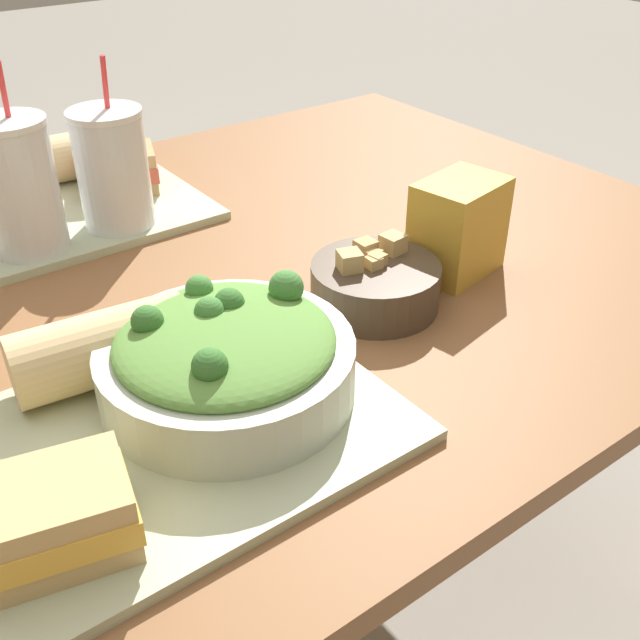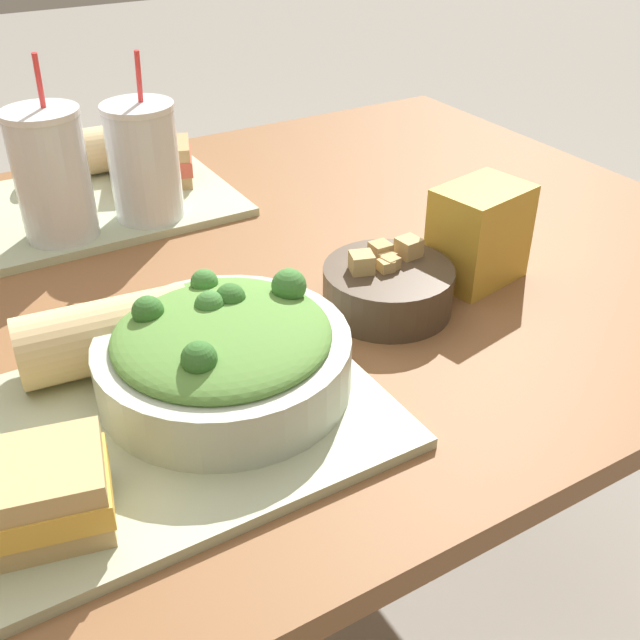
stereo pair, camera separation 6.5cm
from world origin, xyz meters
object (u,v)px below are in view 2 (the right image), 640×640
Objects in this scene: chip_bag at (479,234)px; baguette_near at (108,335)px; drink_cup_red at (144,165)px; salad_bowl at (223,352)px; soup_bowl at (388,286)px; drink_cup_dark at (53,179)px; sandwich_far at (154,163)px; baguette_far at (89,151)px; sandwich_near at (34,495)px.

baguette_near is at bearing 165.28° from chip_bag.
salad_bowl is at bearing -100.11° from drink_cup_red.
drink_cup_red is at bearing -19.40° from baguette_near.
drink_cup_dark reaches higher than soup_bowl.
soup_bowl is 1.09× the size of sandwich_far.
baguette_far is 1.35× the size of chip_bag.
salad_bowl is at bearing 179.33° from baguette_far.
soup_bowl is at bearing -56.79° from sandwich_far.
sandwich_near is 0.58m from drink_cup_red.
baguette_far reaches higher than sandwich_near.
chip_bag is at bearing 8.94° from salad_bowl.
chip_bag is at bearing 1.97° from soup_bowl.
chip_bag reaches higher than baguette_near.
drink_cup_dark is at bearing 96.73° from salad_bowl.
baguette_far is (-0.18, 0.58, 0.02)m from soup_bowl.
sandwich_far is at bearing 33.14° from drink_cup_dark.
drink_cup_dark reaches higher than sandwich_near.
chip_bag reaches higher than soup_bowl.
drink_cup_dark reaches higher than baguette_far.
salad_bowl reaches higher than baguette_near.
soup_bowl is at bearing 12.97° from salad_bowl.
salad_bowl is at bearing -167.03° from soup_bowl.
drink_cup_dark is at bearing 128.69° from chip_bag.
chip_bag is at bearing -42.10° from sandwich_far.
drink_cup_red is (-0.16, 0.37, 0.06)m from soup_bowl.
salad_bowl is 0.43m from drink_cup_dark.
soup_bowl is (0.23, 0.05, -0.02)m from salad_bowl.
drink_cup_red is at bearing 113.18° from soup_bowl.
soup_bowl is at bearing -52.48° from drink_cup_dark.
sandwich_far is 0.57× the size of drink_cup_dark.
baguette_far is at bearing 83.88° from sandwich_near.
drink_cup_dark is at bearing 86.70° from sandwich_near.
drink_cup_red is (0.03, -0.21, 0.04)m from baguette_far.
salad_bowl reaches higher than sandwich_far.
baguette_near is at bearing -115.97° from drink_cup_red.
baguette_far is at bearing 107.73° from soup_bowl.
drink_cup_dark is at bearing -126.10° from sandwich_far.
baguette_far is at bearing 85.47° from salad_bowl.
baguette_far is 0.21m from drink_cup_red.
sandwich_near is 0.94× the size of sandwich_far.
baguette_near is at bearing -96.17° from drink_cup_dark.
soup_bowl is 1.15× the size of sandwich_near.
salad_bowl is 0.22m from sandwich_near.
chip_bag is (0.25, -0.48, 0.02)m from sandwich_far.
salad_bowl is 0.38m from chip_bag.
sandwich_near is (-0.44, -0.14, 0.01)m from soup_bowl.
chip_bag is (0.37, 0.06, 0.01)m from salad_bowl.
baguette_far is 0.72× the size of drink_cup_red.
sandwich_far is 0.22m from drink_cup_dark.
drink_cup_red is at bearing 0.00° from drink_cup_dark.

